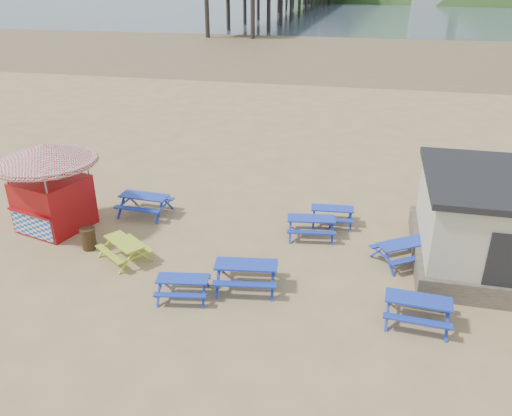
% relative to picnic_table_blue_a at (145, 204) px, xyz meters
% --- Properties ---
extents(ground, '(400.00, 400.00, 0.00)m').
position_rel_picnic_table_blue_a_xyz_m(ground, '(3.70, -2.03, -0.41)').
color(ground, tan).
rests_on(ground, ground).
extents(wet_sand, '(400.00, 400.00, 0.00)m').
position_rel_picnic_table_blue_a_xyz_m(wet_sand, '(3.70, 52.97, -0.41)').
color(wet_sand, olive).
rests_on(wet_sand, ground).
extents(sea, '(400.00, 400.00, 0.00)m').
position_rel_picnic_table_blue_a_xyz_m(sea, '(3.70, 167.97, -0.40)').
color(sea, '#42525E').
rests_on(sea, ground).
extents(picnic_table_blue_a, '(2.04, 1.68, 0.82)m').
position_rel_picnic_table_blue_a_xyz_m(picnic_table_blue_a, '(0.00, 0.00, 0.00)').
color(picnic_table_blue_a, '#1950B3').
rests_on(picnic_table_blue_a, ground).
extents(picnic_table_blue_b, '(1.97, 1.68, 0.74)m').
position_rel_picnic_table_blue_a_xyz_m(picnic_table_blue_b, '(6.86, -0.36, -0.04)').
color(picnic_table_blue_b, '#1950B3').
rests_on(picnic_table_blue_b, ground).
extents(picnic_table_blue_c, '(2.27, 2.18, 0.74)m').
position_rel_picnic_table_blue_a_xyz_m(picnic_table_blue_c, '(10.13, -1.56, -0.04)').
color(picnic_table_blue_c, '#1950B3').
rests_on(picnic_table_blue_c, ground).
extents(picnic_table_blue_d, '(2.16, 1.84, 0.81)m').
position_rel_picnic_table_blue_a_xyz_m(picnic_table_blue_d, '(5.33, -4.18, -0.01)').
color(picnic_table_blue_d, '#1950B3').
rests_on(picnic_table_blue_d, ground).
extents(picnic_table_blue_e, '(1.75, 1.51, 0.65)m').
position_rel_picnic_table_blue_a_xyz_m(picnic_table_blue_e, '(3.60, -5.15, -0.09)').
color(picnic_table_blue_e, '#1950B3').
rests_on(picnic_table_blue_e, ground).
extents(picnic_table_blue_f, '(1.89, 1.56, 0.76)m').
position_rel_picnic_table_blue_a_xyz_m(picnic_table_blue_f, '(10.43, -4.81, -0.03)').
color(picnic_table_blue_f, '#1950B3').
rests_on(picnic_table_blue_f, ground).
extents(picnic_table_yellow, '(2.14, 2.05, 0.70)m').
position_rel_picnic_table_blue_a_xyz_m(picnic_table_yellow, '(0.86, -3.53, -0.06)').
color(picnic_table_yellow, '#87B224').
rests_on(picnic_table_yellow, ground).
extents(ice_cream_kiosk, '(4.61, 4.61, 3.39)m').
position_rel_picnic_table_blue_a_xyz_m(ice_cream_kiosk, '(-2.81, -1.90, 1.72)').
color(ice_cream_kiosk, '#9E0F12').
rests_on(ice_cream_kiosk, ground).
extents(litter_bin, '(0.54, 0.54, 0.80)m').
position_rel_picnic_table_blue_a_xyz_m(litter_bin, '(-0.72, -3.15, -0.01)').
color(litter_bin, '#3E2816').
rests_on(litter_bin, ground).
extents(picnic_table_blue_g, '(1.75, 1.46, 0.69)m').
position_rel_picnic_table_blue_a_xyz_m(picnic_table_blue_g, '(7.53, 0.83, -0.07)').
color(picnic_table_blue_g, '#1950B3').
rests_on(picnic_table_blue_g, ground).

